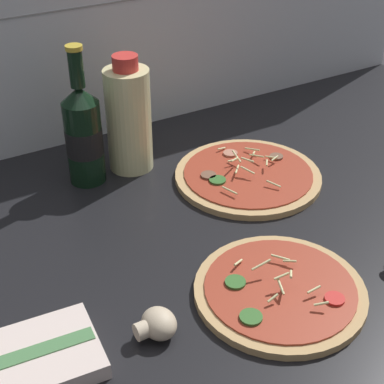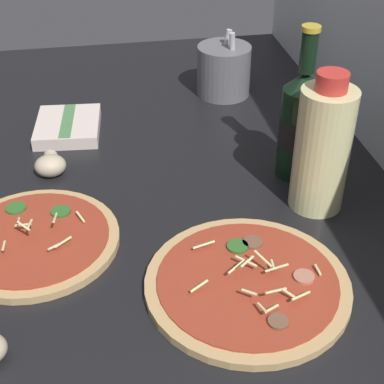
% 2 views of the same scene
% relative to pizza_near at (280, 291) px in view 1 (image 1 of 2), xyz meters
% --- Properties ---
extents(counter_slab, '(1.60, 0.90, 0.03)m').
position_rel_pizza_near_xyz_m(counter_slab, '(0.01, 0.14, -0.02)').
color(counter_slab, black).
rests_on(counter_slab, ground).
extents(tile_backsplash, '(1.60, 0.01, 0.60)m').
position_rel_pizza_near_xyz_m(tile_backsplash, '(0.01, 0.60, 0.27)').
color(tile_backsplash, silver).
rests_on(tile_backsplash, ground).
extents(pizza_near, '(0.25, 0.25, 0.05)m').
position_rel_pizza_near_xyz_m(pizza_near, '(0.00, 0.00, 0.00)').
color(pizza_near, tan).
rests_on(pizza_near, counter_slab).
extents(pizza_far, '(0.28, 0.28, 0.05)m').
position_rel_pizza_near_xyz_m(pizza_far, '(0.14, 0.29, -0.00)').
color(pizza_far, tan).
rests_on(pizza_far, counter_slab).
extents(beer_bottle, '(0.07, 0.07, 0.26)m').
position_rel_pizza_near_xyz_m(beer_bottle, '(-0.12, 0.44, 0.09)').
color(beer_bottle, black).
rests_on(beer_bottle, counter_slab).
extents(oil_bottle, '(0.09, 0.09, 0.23)m').
position_rel_pizza_near_xyz_m(oil_bottle, '(-0.03, 0.44, 0.10)').
color(oil_bottle, beige).
rests_on(oil_bottle, counter_slab).
extents(mushroom_right, '(0.06, 0.05, 0.04)m').
position_rel_pizza_near_xyz_m(mushroom_right, '(-0.19, 0.02, 0.01)').
color(mushroom_right, beige).
rests_on(mushroom_right, counter_slab).
extents(dish_towel, '(0.15, 0.13, 0.03)m').
position_rel_pizza_near_xyz_m(dish_towel, '(-0.33, 0.05, 0.00)').
color(dish_towel, beige).
rests_on(dish_towel, counter_slab).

